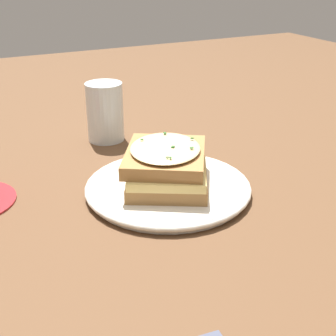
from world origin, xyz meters
TOP-DOWN VIEW (x-y plane):
  - ground_plane at (0.00, 0.00)m, footprint 2.40×2.40m
  - dinner_plate at (0.02, -0.02)m, footprint 0.26×0.26m
  - sandwich at (0.02, -0.03)m, footprint 0.18×0.19m
  - water_glass at (0.03, -0.28)m, footprint 0.07×0.07m

SIDE VIEW (x-z plane):
  - ground_plane at x=0.00m, z-range 0.00..0.00m
  - dinner_plate at x=0.02m, z-range 0.00..0.02m
  - sandwich at x=0.02m, z-range 0.01..0.08m
  - water_glass at x=0.03m, z-range 0.00..0.12m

